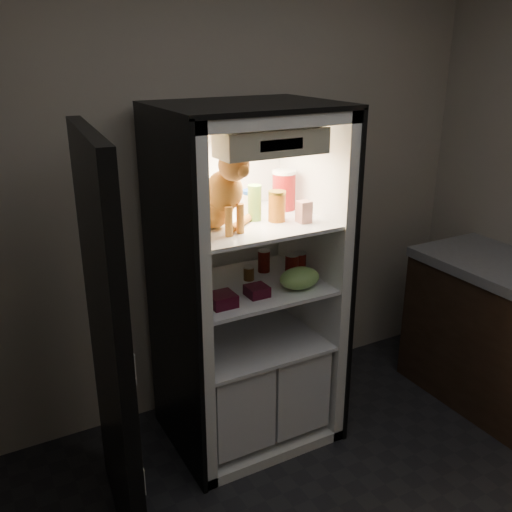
{
  "coord_description": "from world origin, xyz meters",
  "views": [
    {
      "loc": [
        -1.32,
        -1.14,
        2.13
      ],
      "look_at": [
        0.03,
        1.32,
        1.09
      ],
      "focal_mm": 40.0,
      "sensor_mm": 36.0,
      "label": 1
    }
  ],
  "objects_px": {
    "tabby_cat": "(218,196)",
    "parmesan_shaker": "(255,203)",
    "refrigerator": "(245,305)",
    "soda_can_b": "(299,264)",
    "condiment_jar": "(249,273)",
    "salsa_jar": "(277,206)",
    "berry_box_left": "(222,300)",
    "berry_box_right": "(257,291)",
    "pepper_jar": "(284,190)",
    "grape_bag": "(300,278)",
    "soda_can_c": "(292,266)",
    "soda_can_a": "(264,261)",
    "mayo_tub": "(251,202)",
    "cream_carton": "(304,212)"
  },
  "relations": [
    {
      "from": "condiment_jar",
      "to": "refrigerator",
      "type": "bearing_deg",
      "value": 160.5
    },
    {
      "from": "parmesan_shaker",
      "to": "soda_can_a",
      "type": "relative_size",
      "value": 1.46
    },
    {
      "from": "pepper_jar",
      "to": "cream_carton",
      "type": "distance_m",
      "value": 0.27
    },
    {
      "from": "salsa_jar",
      "to": "soda_can_c",
      "type": "height_order",
      "value": "salsa_jar"
    },
    {
      "from": "refrigerator",
      "to": "condiment_jar",
      "type": "relative_size",
      "value": 23.61
    },
    {
      "from": "tabby_cat",
      "to": "pepper_jar",
      "type": "distance_m",
      "value": 0.49
    },
    {
      "from": "soda_can_b",
      "to": "condiment_jar",
      "type": "distance_m",
      "value": 0.28
    },
    {
      "from": "condiment_jar",
      "to": "berry_box_left",
      "type": "height_order",
      "value": "condiment_jar"
    },
    {
      "from": "parmesan_shaker",
      "to": "soda_can_b",
      "type": "xyz_separation_m",
      "value": [
        0.26,
        -0.03,
        -0.37
      ]
    },
    {
      "from": "mayo_tub",
      "to": "salsa_jar",
      "type": "xyz_separation_m",
      "value": [
        0.06,
        -0.17,
        0.01
      ]
    },
    {
      "from": "refrigerator",
      "to": "salsa_jar",
      "type": "xyz_separation_m",
      "value": [
        0.12,
        -0.13,
        0.58
      ]
    },
    {
      "from": "pepper_jar",
      "to": "berry_box_right",
      "type": "relative_size",
      "value": 2.01
    },
    {
      "from": "refrigerator",
      "to": "tabby_cat",
      "type": "xyz_separation_m",
      "value": [
        -0.2,
        -0.1,
        0.66
      ]
    },
    {
      "from": "parmesan_shaker",
      "to": "berry_box_right",
      "type": "height_order",
      "value": "parmesan_shaker"
    },
    {
      "from": "salsa_jar",
      "to": "cream_carton",
      "type": "bearing_deg",
      "value": -37.7
    },
    {
      "from": "parmesan_shaker",
      "to": "mayo_tub",
      "type": "height_order",
      "value": "parmesan_shaker"
    },
    {
      "from": "pepper_jar",
      "to": "condiment_jar",
      "type": "relative_size",
      "value": 2.69
    },
    {
      "from": "grape_bag",
      "to": "soda_can_c",
      "type": "bearing_deg",
      "value": 74.47
    },
    {
      "from": "cream_carton",
      "to": "soda_can_b",
      "type": "xyz_separation_m",
      "value": [
        0.06,
        0.12,
        -0.34
      ]
    },
    {
      "from": "cream_carton",
      "to": "grape_bag",
      "type": "height_order",
      "value": "cream_carton"
    },
    {
      "from": "parmesan_shaker",
      "to": "grape_bag",
      "type": "height_order",
      "value": "parmesan_shaker"
    },
    {
      "from": "cream_carton",
      "to": "condiment_jar",
      "type": "height_order",
      "value": "cream_carton"
    },
    {
      "from": "tabby_cat",
      "to": "berry_box_right",
      "type": "xyz_separation_m",
      "value": [
        0.15,
        -0.11,
        -0.49
      ]
    },
    {
      "from": "berry_box_left",
      "to": "cream_carton",
      "type": "bearing_deg",
      "value": 2.27
    },
    {
      "from": "refrigerator",
      "to": "soda_can_b",
      "type": "height_order",
      "value": "refrigerator"
    },
    {
      "from": "salsa_jar",
      "to": "berry_box_right",
      "type": "distance_m",
      "value": 0.44
    },
    {
      "from": "mayo_tub",
      "to": "tabby_cat",
      "type": "bearing_deg",
      "value": -151.51
    },
    {
      "from": "tabby_cat",
      "to": "berry_box_right",
      "type": "height_order",
      "value": "tabby_cat"
    },
    {
      "from": "condiment_jar",
      "to": "berry_box_right",
      "type": "relative_size",
      "value": 0.75
    },
    {
      "from": "refrigerator",
      "to": "parmesan_shaker",
      "type": "relative_size",
      "value": 10.28
    },
    {
      "from": "pepper_jar",
      "to": "condiment_jar",
      "type": "distance_m",
      "value": 0.49
    },
    {
      "from": "soda_can_b",
      "to": "grape_bag",
      "type": "bearing_deg",
      "value": -122.37
    },
    {
      "from": "condiment_jar",
      "to": "parmesan_shaker",
      "type": "bearing_deg",
      "value": -83.62
    },
    {
      "from": "refrigerator",
      "to": "pepper_jar",
      "type": "xyz_separation_m",
      "value": [
        0.27,
        0.04,
        0.61
      ]
    },
    {
      "from": "salsa_jar",
      "to": "berry_box_left",
      "type": "bearing_deg",
      "value": -164.28
    },
    {
      "from": "tabby_cat",
      "to": "parmesan_shaker",
      "type": "distance_m",
      "value": 0.24
    },
    {
      "from": "soda_can_c",
      "to": "soda_can_b",
      "type": "bearing_deg",
      "value": 7.76
    },
    {
      "from": "refrigerator",
      "to": "berry_box_left",
      "type": "xyz_separation_m",
      "value": [
        -0.25,
        -0.23,
        0.18
      ]
    },
    {
      "from": "refrigerator",
      "to": "berry_box_right",
      "type": "relative_size",
      "value": 17.66
    },
    {
      "from": "refrigerator",
      "to": "mayo_tub",
      "type": "relative_size",
      "value": 14.22
    },
    {
      "from": "soda_can_b",
      "to": "berry_box_left",
      "type": "height_order",
      "value": "soda_can_b"
    },
    {
      "from": "soda_can_b",
      "to": "condiment_jar",
      "type": "bearing_deg",
      "value": 162.69
    },
    {
      "from": "mayo_tub",
      "to": "berry_box_left",
      "type": "xyz_separation_m",
      "value": [
        -0.31,
        -0.27,
        -0.39
      ]
    },
    {
      "from": "berry_box_left",
      "to": "refrigerator",
      "type": "bearing_deg",
      "value": 43.22
    },
    {
      "from": "soda_can_b",
      "to": "soda_can_c",
      "type": "bearing_deg",
      "value": -172.24
    },
    {
      "from": "berry_box_right",
      "to": "soda_can_c",
      "type": "bearing_deg",
      "value": 22.24
    },
    {
      "from": "tabby_cat",
      "to": "grape_bag",
      "type": "distance_m",
      "value": 0.62
    },
    {
      "from": "soda_can_c",
      "to": "grape_bag",
      "type": "relative_size",
      "value": 0.61
    },
    {
      "from": "berry_box_left",
      "to": "tabby_cat",
      "type": "bearing_deg",
      "value": 68.32
    },
    {
      "from": "berry_box_left",
      "to": "berry_box_right",
      "type": "distance_m",
      "value": 0.21
    }
  ]
}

